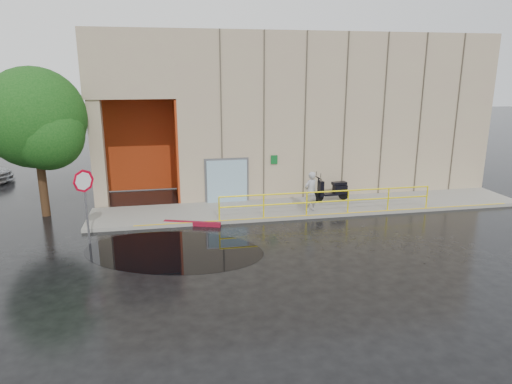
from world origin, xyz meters
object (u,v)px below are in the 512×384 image
(tree_near, at_px, (38,122))
(scooter, at_px, (332,184))
(red_curb, at_px, (192,223))
(person, at_px, (311,192))
(stop_sign, at_px, (84,191))

(tree_near, bearing_deg, scooter, -2.22)
(red_curb, distance_m, tree_near, 7.74)
(red_curb, xyz_separation_m, tree_near, (-6.12, 2.47, 4.04))
(person, xyz_separation_m, tree_near, (-11.37, 1.95, 3.08))
(stop_sign, bearing_deg, tree_near, 99.45)
(stop_sign, bearing_deg, scooter, -4.27)
(person, xyz_separation_m, red_curb, (-5.25, -0.52, -0.96))
(red_curb, bearing_deg, stop_sign, -161.23)
(red_curb, height_order, tree_near, tree_near)
(scooter, relative_size, tree_near, 0.30)
(person, bearing_deg, stop_sign, -13.50)
(person, distance_m, red_curb, 5.37)
(stop_sign, relative_size, tree_near, 0.44)
(scooter, bearing_deg, red_curb, -170.16)
(red_curb, bearing_deg, person, 5.62)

